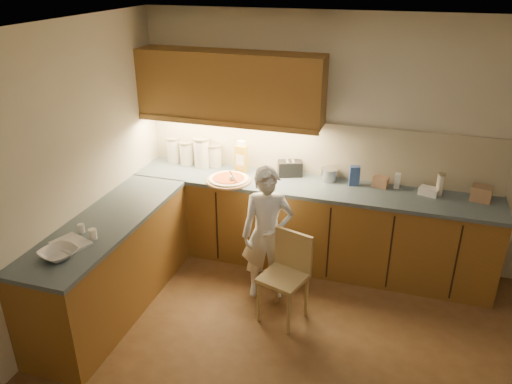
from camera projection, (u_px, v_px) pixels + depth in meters
room at (319, 187)px, 3.23m from camera, size 4.54×4.50×2.62m
l_counter at (246, 237)px, 5.07m from camera, size 3.77×2.62×0.92m
backsplash at (317, 149)px, 5.25m from camera, size 3.75×0.02×0.58m
upper_cabinets at (230, 86)px, 5.09m from camera, size 1.95×0.36×0.73m
pizza_on_board at (229, 180)px, 5.20m from camera, size 0.47×0.47×0.19m
child at (267, 234)px, 4.70m from camera, size 0.55×0.44×1.34m
wooden_chair at (287, 270)px, 4.48m from camera, size 0.47×0.47×0.83m
mixing_bowl at (58, 254)px, 3.85m from camera, size 0.34×0.34×0.07m
canister_a at (173, 150)px, 5.63m from camera, size 0.15×0.15×0.30m
canister_b at (186, 153)px, 5.58m from camera, size 0.15×0.15×0.27m
canister_c at (202, 152)px, 5.51m from camera, size 0.18×0.18×0.34m
canister_d at (215, 155)px, 5.54m from camera, size 0.16×0.16×0.25m
oil_jug at (241, 158)px, 5.38m from camera, size 0.13×0.11×0.35m
toaster at (290, 168)px, 5.32m from camera, size 0.29×0.22×0.17m
steel_pot at (329, 174)px, 5.20m from camera, size 0.18×0.18×0.14m
blue_box at (354, 176)px, 5.08m from camera, size 0.12×0.09×0.20m
card_box_a at (381, 182)px, 5.06m from camera, size 0.17×0.13×0.11m
white_bottle at (397, 181)px, 5.02m from camera, size 0.06×0.06×0.16m
flat_pack at (429, 191)px, 4.90m from camera, size 0.21×0.17×0.07m
tall_jar at (440, 184)px, 4.85m from camera, size 0.07×0.07×0.23m
card_box_b at (481, 194)px, 4.76m from camera, size 0.21×0.18×0.14m
dough_cloth at (71, 243)px, 4.04m from camera, size 0.34×0.31×0.02m
spice_jar_a at (81, 228)px, 4.21m from camera, size 0.06×0.06×0.08m
spice_jar_b at (93, 234)px, 4.11m from camera, size 0.08×0.08×0.09m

